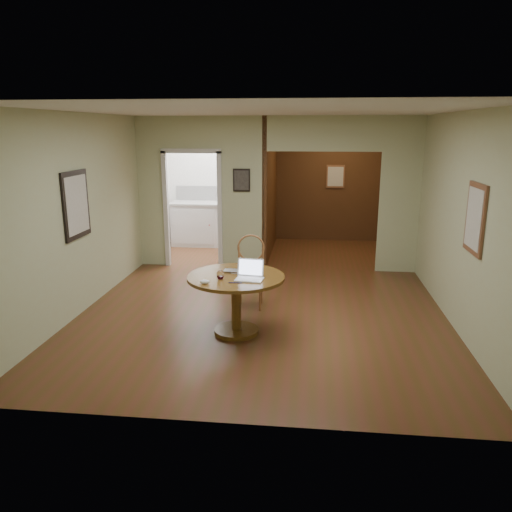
# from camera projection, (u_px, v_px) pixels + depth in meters

# --- Properties ---
(floor) EXTENTS (5.00, 5.00, 0.00)m
(floor) POSITION_uv_depth(u_px,v_px,m) (261.00, 318.00, 6.74)
(floor) COLOR #4B3015
(floor) RESTS_ON ground
(room_shell) EXTENTS (5.20, 7.50, 5.00)m
(room_shell) POSITION_uv_depth(u_px,v_px,m) (253.00, 194.00, 9.45)
(room_shell) COLOR silver
(room_shell) RESTS_ON ground
(dining_table) EXTENTS (1.19, 1.19, 0.75)m
(dining_table) POSITION_uv_depth(u_px,v_px,m) (236.00, 291.00, 6.12)
(dining_table) COLOR brown
(dining_table) RESTS_ON ground
(chair) EXTENTS (0.44, 0.44, 1.03)m
(chair) POSITION_uv_depth(u_px,v_px,m) (250.00, 267.00, 7.10)
(chair) COLOR brown
(chair) RESTS_ON ground
(open_laptop) EXTENTS (0.34, 0.31, 0.23)m
(open_laptop) POSITION_uv_depth(u_px,v_px,m) (250.00, 274.00, 5.94)
(open_laptop) COLOR white
(open_laptop) RESTS_ON dining_table
(closed_laptop) EXTENTS (0.35, 0.23, 0.03)m
(closed_laptop) POSITION_uv_depth(u_px,v_px,m) (237.00, 272.00, 6.17)
(closed_laptop) COLOR #B3B3B8
(closed_laptop) RESTS_ON dining_table
(mouse) EXTENTS (0.12, 0.07, 0.05)m
(mouse) POSITION_uv_depth(u_px,v_px,m) (205.00, 282.00, 5.75)
(mouse) COLOR white
(mouse) RESTS_ON dining_table
(wine_glass) EXTENTS (0.10, 0.10, 0.11)m
(wine_glass) POSITION_uv_depth(u_px,v_px,m) (220.00, 275.00, 5.92)
(wine_glass) COLOR white
(wine_glass) RESTS_ON dining_table
(pen) EXTENTS (0.16, 0.02, 0.01)m
(pen) POSITION_uv_depth(u_px,v_px,m) (235.00, 283.00, 5.78)
(pen) COLOR #0B1052
(pen) RESTS_ON dining_table
(kitchen_cabinet) EXTENTS (2.06, 0.60, 0.94)m
(kitchen_cabinet) POSITION_uv_depth(u_px,v_px,m) (219.00, 224.00, 10.81)
(kitchen_cabinet) COLOR silver
(kitchen_cabinet) RESTS_ON ground
(grocery_bag) EXTENTS (0.38, 0.36, 0.31)m
(grocery_bag) POSITION_uv_depth(u_px,v_px,m) (255.00, 196.00, 10.57)
(grocery_bag) COLOR beige
(grocery_bag) RESTS_ON kitchen_cabinet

